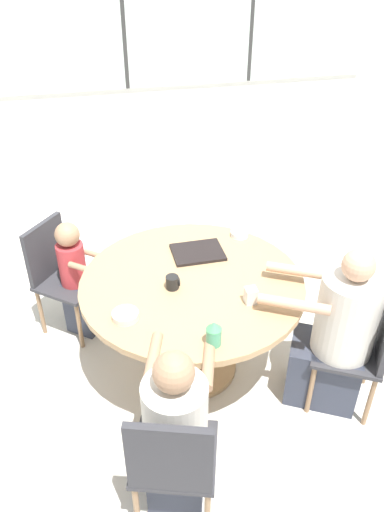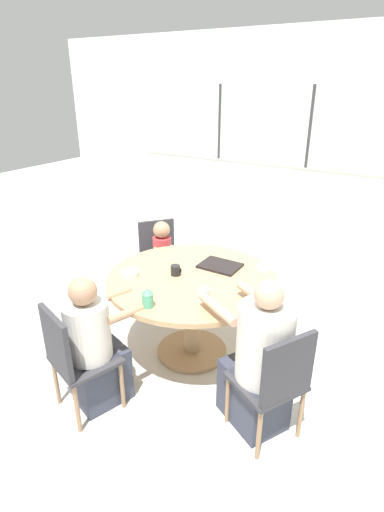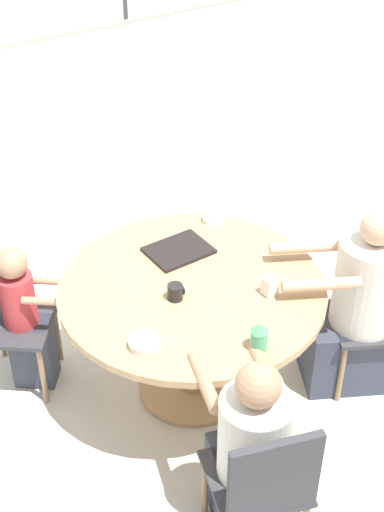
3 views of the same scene
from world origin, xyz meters
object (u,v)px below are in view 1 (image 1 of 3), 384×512
person_man_blue_shirt (177,434)px  coffee_mug (173,282)px  bowl_white_shallow (125,315)px  chair_for_toddler (58,269)px  person_woman_green_shirt (335,338)px  sippy_cup (214,333)px  chair_for_woman_green_shirt (365,342)px  bowl_cereal (240,234)px  person_toddler (77,282)px  milk_carton_small (251,296)px  chair_for_man_blue_shirt (172,460)px

person_man_blue_shirt → coffee_mug: person_man_blue_shirt is taller
coffee_mug → bowl_white_shallow: (-0.31, -0.21, -0.02)m
bowl_white_shallow → chair_for_toddler: bearing=112.7°
person_woman_green_shirt → coffee_mug: person_woman_green_shirt is taller
person_man_blue_shirt → sippy_cup: size_ratio=7.03×
person_woman_green_shirt → person_man_blue_shirt: 1.13m
chair_for_woman_green_shirt → sippy_cup: 0.99m
person_woman_green_shirt → bowl_cereal: (-0.34, 0.85, 0.26)m
chair_for_woman_green_shirt → bowl_cereal: bearing=56.4°
chair_for_woman_green_shirt → bowl_cereal: chair_for_woman_green_shirt is taller
person_man_blue_shirt → bowl_cereal: 1.48m
person_woman_green_shirt → chair_for_toddler: bearing=84.4°
sippy_cup → bowl_cereal: bearing=65.1°
chair_for_woman_green_shirt → bowl_white_shallow: bearing=108.1°
person_toddler → bowl_cereal: (1.14, -0.14, 0.32)m
chair_for_toddler → milk_carton_small: size_ratio=8.79×
person_toddler → bowl_white_shallow: size_ratio=6.12×
person_toddler → bowl_cereal: bearing=122.0°
person_woman_green_shirt → person_toddler: bearing=84.8°
chair_for_toddler → person_woman_green_shirt: 1.93m
chair_for_man_blue_shirt → person_woman_green_shirt: size_ratio=0.76×
chair_for_woman_green_shirt → chair_for_toddler: size_ratio=1.00×
person_man_blue_shirt → bowl_cereal: size_ratio=8.40×
chair_for_toddler → bowl_cereal: (1.25, -0.24, 0.26)m
chair_for_man_blue_shirt → coffee_mug: 1.02m
person_woman_green_shirt → sippy_cup: bearing=128.0°
chair_for_man_blue_shirt → milk_carton_small: 0.99m
person_toddler → bowl_cereal: 1.19m
person_woman_green_shirt → milk_carton_small: 0.60m
chair_for_man_blue_shirt → bowl_cereal: bearing=79.9°
chair_for_man_blue_shirt → person_man_blue_shirt: (0.05, 0.16, -0.04)m
person_man_blue_shirt → person_toddler: size_ratio=1.14×
chair_for_man_blue_shirt → bowl_white_shallow: chair_for_man_blue_shirt is taller
chair_for_woman_green_shirt → bowl_cereal: size_ratio=6.91×
chair_for_toddler → sippy_cup: sippy_cup is taller
milk_carton_small → bowl_white_shallow: milk_carton_small is taller
chair_for_toddler → person_man_blue_shirt: bearing=58.9°
person_toddler → bowl_white_shallow: bearing=57.1°
person_man_blue_shirt → chair_for_man_blue_shirt: bearing=-90.0°
bowl_cereal → person_man_blue_shirt: bearing=-119.4°
chair_for_man_blue_shirt → coffee_mug: (0.20, 0.96, 0.28)m
person_toddler → bowl_white_shallow: person_toddler is taller
person_man_blue_shirt → sippy_cup: bearing=66.1°
chair_for_man_blue_shirt → bowl_cereal: chair_for_man_blue_shirt is taller
person_woman_green_shirt → person_toddler: (-1.47, 1.00, -0.06)m
person_woman_green_shirt → coffee_mug: size_ratio=13.45×
chair_for_toddler → coffee_mug: (0.69, -0.71, 0.28)m
coffee_mug → bowl_cereal: 0.73m
milk_carton_small → person_man_blue_shirt: bearing=-134.4°
coffee_mug → sippy_cup: sippy_cup is taller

